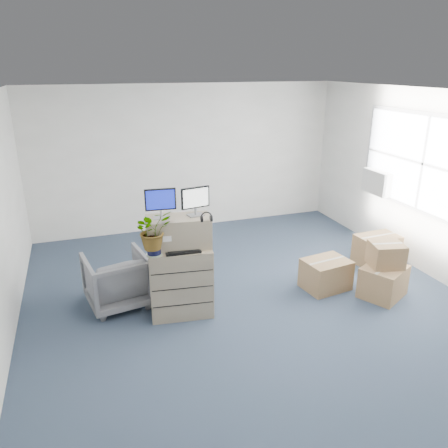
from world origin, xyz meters
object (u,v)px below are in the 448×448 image
Objects in this scene: filing_cabinet_lower at (181,281)px; monitor_right at (195,200)px; keyboard at (183,251)px; office_chair at (117,277)px; potted_plant at (153,235)px; monitor_left at (160,202)px; water_bottle at (182,239)px.

filing_cabinet_lower is 2.50× the size of monitor_right.
keyboard reaches higher than office_chair.
monitor_left is at bearing 51.96° from potted_plant.
filing_cabinet_lower is 2.12× the size of keyboard.
potted_plant is (-0.38, -0.12, 0.15)m from water_bottle.
water_bottle is 1.14m from office_chair.
filing_cabinet_lower is 2.44× the size of monitor_left.
potted_plant is 1.08m from office_chair.
filing_cabinet_lower reaches higher than office_chair.
monitor_left is 0.43m from monitor_right.
potted_plant reaches higher than water_bottle.
monitor_left is 0.47× the size of office_chair.
potted_plant is (-0.35, 0.04, 0.25)m from keyboard.
water_bottle is at bearing 31.68° from filing_cabinet_lower.
potted_plant reaches higher than filing_cabinet_lower.
office_chair is at bearing 149.66° from water_bottle.
office_chair is at bearing 154.94° from filing_cabinet_lower.
office_chair is at bearing 145.89° from monitor_right.
monitor_left is 0.87× the size of keyboard.
potted_plant is 0.73× the size of office_chair.
keyboard is 0.54× the size of office_chair.
monitor_right is 1.58× the size of water_bottle.
potted_plant is (-0.57, -0.14, -0.34)m from monitor_right.
office_chair is (-0.43, 0.59, -0.79)m from potted_plant.
water_bottle is 0.40× the size of potted_plant.
potted_plant reaches higher than keyboard.
office_chair is (-1.01, 0.46, -1.13)m from monitor_right.
monitor_right is at bearing 41.04° from keyboard.
filing_cabinet_lower is at bearing -155.72° from water_bottle.
potted_plant is (-0.14, -0.18, -0.35)m from monitor_left.
monitor_left reaches higher than office_chair.
monitor_left is at bearing 164.97° from water_bottle.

